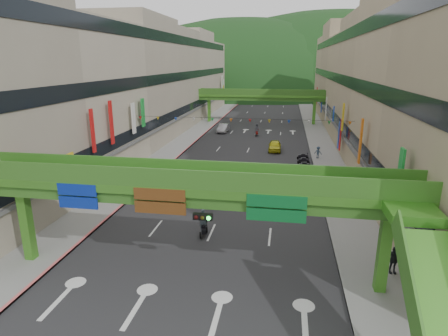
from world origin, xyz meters
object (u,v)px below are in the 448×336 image
object	(u,v)px
pedestrian_red	(333,183)
scooter_rider_mid	(214,197)
scooter_rider_near	(203,223)
car_yellow	(275,146)
overpass_near	(204,201)
car_silver	(224,128)

from	to	relation	value
pedestrian_red	scooter_rider_mid	bearing A→B (deg)	-163.42
scooter_rider_near	car_yellow	size ratio (longest dim) A/B	0.47
scooter_rider_near	scooter_rider_mid	world-z (taller)	scooter_rider_near
scooter_rider_near	pedestrian_red	xyz separation A→B (m)	(10.79, 12.12, -0.21)
scooter_rider_near	car_yellow	distance (m)	29.04
overpass_near	pedestrian_red	xyz separation A→B (m)	(9.37, 18.18, -4.43)
overpass_near	scooter_rider_near	size ratio (longest dim) A/B	13.30
car_silver	car_yellow	bearing A→B (deg)	-50.62
scooter_rider_mid	car_yellow	world-z (taller)	scooter_rider_mid
car_silver	car_yellow	size ratio (longest dim) A/B	1.04
scooter_rider_near	overpass_near	bearing A→B (deg)	-76.77
scooter_rider_near	car_silver	world-z (taller)	scooter_rider_near
scooter_rider_near	car_silver	size ratio (longest dim) A/B	0.45
car_yellow	scooter_rider_near	bearing A→B (deg)	-99.49
car_silver	pedestrian_red	distance (m)	34.28
scooter_rider_near	scooter_rider_mid	size ratio (longest dim) A/B	1.14
scooter_rider_mid	pedestrian_red	xyz separation A→B (m)	(11.14, 6.29, -0.15)
scooter_rider_mid	car_yellow	xyz separation A→B (m)	(4.73, 22.88, -0.17)
scooter_rider_mid	car_silver	xyz separation A→B (m)	(-5.14, 36.45, -0.17)
scooter_rider_mid	pedestrian_red	world-z (taller)	scooter_rider_mid
scooter_rider_mid	pedestrian_red	bearing A→B (deg)	29.45
scooter_rider_near	scooter_rider_mid	bearing A→B (deg)	93.40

